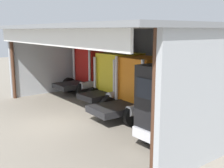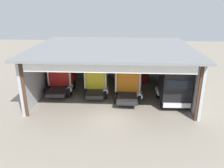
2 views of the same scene
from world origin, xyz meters
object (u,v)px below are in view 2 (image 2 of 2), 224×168
Objects in this scene: oil_drum at (147,78)px; tool_cart at (144,79)px; truck_red_center_right_bay at (61,75)px; truck_orange_left_bay at (128,81)px; truck_black_yard_outside at (174,87)px; truck_yellow_right_bay at (96,77)px.

oil_drum is 0.77m from tool_cart.
tool_cart is (-0.36, -0.68, 0.07)m from oil_drum.
tool_cart reaches higher than oil_drum.
truck_red_center_right_bay is 7.33m from truck_orange_left_bay.
truck_black_yard_outside is at bearing -69.79° from tool_cart.
truck_yellow_right_bay is at bearing -143.80° from oil_drum.
truck_yellow_right_bay is 3.52m from truck_orange_left_bay.
truck_orange_left_bay is at bearing -12.15° from truck_red_center_right_bay.
truck_black_yard_outside is at bearing -16.19° from truck_red_center_right_bay.
truck_yellow_right_bay is at bearing -19.57° from truck_black_yard_outside.
tool_cart is (9.21, 3.22, -1.41)m from truck_red_center_right_bay.
truck_orange_left_bay reaches higher than oil_drum.
truck_yellow_right_bay is 0.98× the size of truck_orange_left_bay.
truck_red_center_right_bay reaches higher than tool_cart.
truck_black_yard_outside reaches higher than truck_orange_left_bay.
truck_yellow_right_bay is at bearing -6.50° from truck_red_center_right_bay.
truck_red_center_right_bay is at bearing 172.87° from truck_yellow_right_bay.
truck_orange_left_bay is at bearing -114.42° from oil_drum.
truck_black_yard_outside reaches higher than tool_cart.
truck_black_yard_outside is 5.12× the size of tool_cart.
truck_red_center_right_bay is 11.80m from truck_black_yard_outside.
truck_orange_left_bay is 0.92× the size of truck_black_yard_outside.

